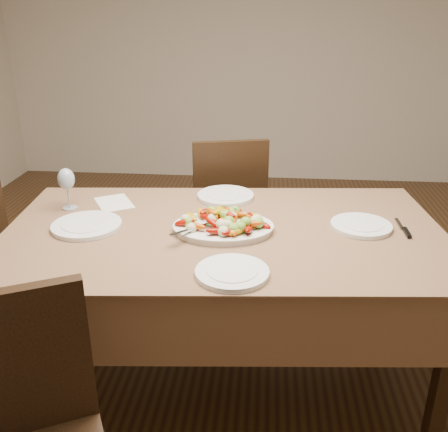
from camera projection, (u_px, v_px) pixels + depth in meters
name	position (u px, v px, depth m)	size (l,w,h in m)	color
floor	(249.00, 374.00, 2.38)	(6.00, 6.00, 0.00)	#3C2512
wall_back	(266.00, 33.00, 4.59)	(5.00, 0.02, 2.80)	beige
dining_table	(224.00, 307.00, 2.23)	(1.84, 1.04, 0.76)	brown
chair_far	(225.00, 209.00, 3.05)	(0.42, 0.42, 0.95)	black
serving_platter	(223.00, 229.00, 2.07)	(0.40, 0.30, 0.02)	white
roasted_vegetables	(223.00, 216.00, 2.04)	(0.33, 0.22, 0.09)	#7E0B02
serving_spoon	(207.00, 224.00, 2.02)	(0.28, 0.06, 0.03)	#9EA0A8
plate_left	(87.00, 226.00, 2.10)	(0.29, 0.29, 0.02)	white
plate_right	(361.00, 226.00, 2.10)	(0.25, 0.25, 0.02)	white
plate_far	(226.00, 196.00, 2.43)	(0.27, 0.27, 0.02)	white
plate_near	(232.00, 273.00, 1.73)	(0.26, 0.26, 0.02)	white
wine_glass	(67.00, 188.00, 2.27)	(0.08, 0.08, 0.20)	#8C99A5
menu_card	(114.00, 203.00, 2.37)	(0.15, 0.21, 0.00)	silver
table_knife	(403.00, 229.00, 2.08)	(0.02, 0.20, 0.01)	#9EA0A8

